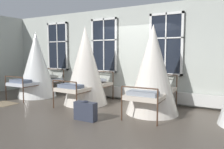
# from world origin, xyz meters

# --- Properties ---
(ground) EXTENTS (20.12, 20.12, 0.00)m
(ground) POSITION_xyz_m (0.00, 0.00, 0.00)
(ground) COLOR brown
(back_wall_with_windows) EXTENTS (11.06, 0.10, 3.13)m
(back_wall_with_windows) POSITION_xyz_m (0.00, 1.07, 1.56)
(back_wall_with_windows) COLOR #B2B7AD
(back_wall_with_windows) RESTS_ON ground
(window_bank) EXTENTS (7.69, 0.10, 2.74)m
(window_bank) POSITION_xyz_m (-0.00, 0.94, 1.04)
(window_bank) COLOR black
(window_bank) RESTS_ON ground
(cot_first) EXTENTS (1.39, 1.98, 2.34)m
(cot_first) POSITION_xyz_m (-3.34, -0.13, 1.14)
(cot_first) COLOR #4C3323
(cot_first) RESTS_ON ground
(cot_second) EXTENTS (1.39, 1.98, 2.43)m
(cot_second) POSITION_xyz_m (-1.10, -0.16, 1.18)
(cot_second) COLOR #4C3323
(cot_second) RESTS_ON ground
(cot_third) EXTENTS (1.39, 1.98, 2.34)m
(cot_third) POSITION_xyz_m (1.10, -0.18, 1.14)
(cot_third) COLOR #4C3323
(cot_third) RESTS_ON ground
(rug_first) EXTENTS (0.81, 0.58, 0.01)m
(rug_first) POSITION_xyz_m (-3.32, -1.49, 0.01)
(rug_first) COLOR #8E7A5B
(rug_first) RESTS_ON ground
(suitcase_dark) EXTENTS (0.56, 0.22, 0.47)m
(suitcase_dark) POSITION_xyz_m (-0.06, -1.58, 0.22)
(suitcase_dark) COLOR #2D3342
(suitcase_dark) RESTS_ON ground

